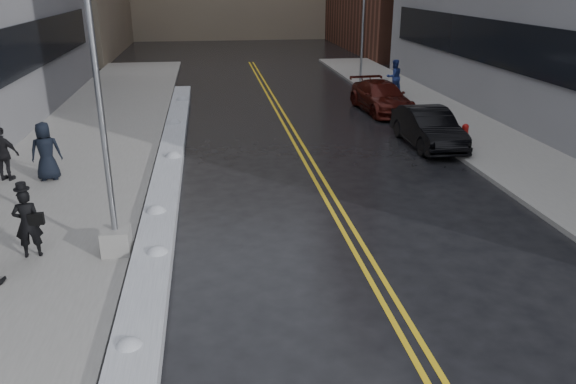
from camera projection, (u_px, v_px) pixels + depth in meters
name	position (u px, v px, depth m)	size (l,w,h in m)	color
ground	(265.00, 291.00, 11.93)	(160.00, 160.00, 0.00)	black
sidewalk_west	(80.00, 159.00, 20.40)	(5.50, 50.00, 0.15)	gray
sidewalk_east	(487.00, 143.00, 22.47)	(4.00, 50.00, 0.15)	gray
lane_line_left	(299.00, 152.00, 21.49)	(0.12, 50.00, 0.01)	gold
lane_line_right	(307.00, 152.00, 21.53)	(0.12, 50.00, 0.01)	gold
snow_ridge	(168.00, 170.00, 18.95)	(0.90, 30.00, 0.34)	silver
lamppost	(106.00, 156.00, 12.45)	(0.65, 0.65, 7.62)	gray
fire_hydrant	(465.00, 132.00, 22.17)	(0.26, 0.26, 0.73)	maroon
traffic_signal	(363.00, 28.00, 34.04)	(0.16, 0.20, 6.00)	gray
pedestrian_fedora	(28.00, 223.00, 12.84)	(0.60, 0.40, 1.66)	black
pedestrian_c	(46.00, 151.00, 17.80)	(0.92, 0.60, 1.89)	black
pedestrian_d	(3.00, 154.00, 17.76)	(1.02, 0.43, 1.74)	black
pedestrian_east	(394.00, 77.00, 31.22)	(0.92, 0.72, 1.90)	navy
car_black	(428.00, 128.00, 21.99)	(1.59, 4.57, 1.51)	black
car_maroon	(381.00, 97.00, 27.80)	(2.04, 5.02, 1.46)	#3C0E09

